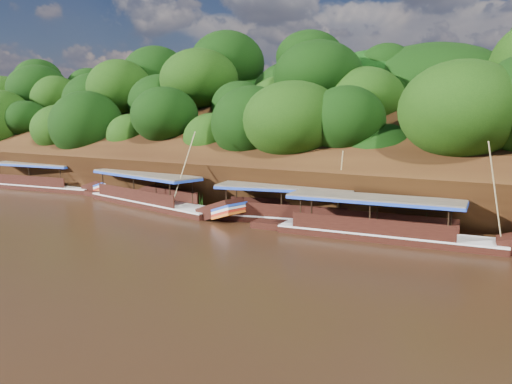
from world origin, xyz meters
TOP-DOWN VIEW (x-y plane):
  - ground at (0.00, 0.00)m, footprint 160.00×160.00m
  - riverbank at (-0.01, 22.73)m, footprint 120.00×30.06m
  - boat_0 at (10.45, 6.99)m, footprint 16.17×3.95m
  - boat_1 at (3.30, 8.65)m, footprint 15.12×5.56m
  - boat_2 at (-9.71, 7.48)m, footprint 17.65×5.39m
  - boat_3 at (-26.15, 9.08)m, footprint 15.44×4.43m
  - reeds at (-3.44, 9.62)m, footprint 50.81×2.21m

SIDE VIEW (x-z plane):
  - ground at x=0.00m, z-range 0.00..0.00m
  - boat_1 at x=3.30m, z-range -2.29..3.46m
  - boat_0 at x=10.45m, z-range -2.75..3.93m
  - boat_3 at x=-26.15m, z-range -1.01..2.24m
  - boat_2 at x=-9.71m, z-range -2.82..4.06m
  - reeds at x=-3.44m, z-range -0.15..1.77m
  - riverbank at x=-0.01m, z-range -7.81..11.59m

